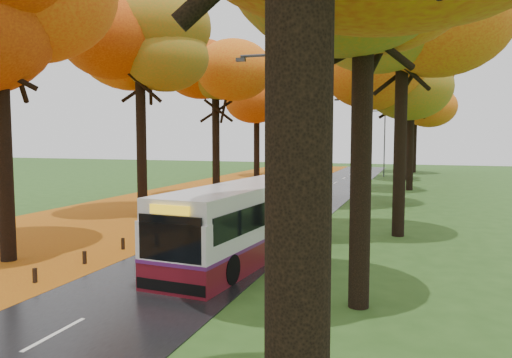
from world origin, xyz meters
The scene contains 15 objects.
ground centered at (0.00, 0.00, 0.00)m, with size 160.00×160.00×0.00m, color #284C19.
road centered at (0.00, 25.00, 0.02)m, with size 6.50×90.00×0.04m, color black.
centre_line centered at (0.00, 25.00, 0.04)m, with size 0.12×90.00×0.01m, color silver.
leaf_verge centered at (-9.00, 25.00, 0.01)m, with size 12.00×90.00×0.02m, color maroon.
leaf_drift centered at (-3.05, 25.00, 0.04)m, with size 0.90×90.00×0.01m, color #B27712.
trees_left centered at (-7.18, 27.06, 9.53)m, with size 9.20×74.00×13.88m.
trees_right centered at (7.19, 26.91, 9.69)m, with size 9.30×74.20×13.96m.
bollard_row centered at (-3.70, 4.70, 0.26)m, with size 0.11×23.51×0.52m.
streetlamp_near centered at (3.95, 8.00, 4.71)m, with size 2.45×0.18×8.00m.
streetlamp_mid centered at (3.95, 30.00, 4.71)m, with size 2.45×0.18×8.00m.
streetlamp_far centered at (3.95, 52.00, 4.71)m, with size 2.45×0.18×8.00m.
bus centered at (1.82, 9.09, 1.59)m, with size 3.58×11.41×2.95m.
car_white centered at (-2.35, 32.67, 0.77)m, with size 1.72×4.27×1.46m, color silver.
car_silver centered at (-2.35, 42.70, 0.75)m, with size 1.50×4.29×1.41m, color #AEB1B6.
car_dark centered at (-2.30, 47.56, 0.60)m, with size 1.58×3.87×1.12m, color black.
Camera 1 is at (8.54, -9.79, 4.95)m, focal length 35.00 mm.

